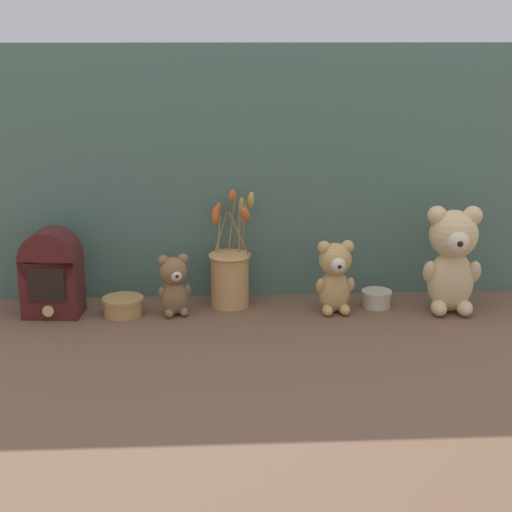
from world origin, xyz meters
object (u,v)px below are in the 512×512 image
decorative_tin_short (376,299)px  teddy_bear_small (174,284)px  flower_vase (230,273)px  teddy_bear_large (452,257)px  decorative_tin_tall (123,306)px  teddy_bear_medium (335,275)px  vintage_radio (52,272)px

decorative_tin_short → teddy_bear_small: bearing=-176.9°
flower_vase → teddy_bear_large: bearing=-8.0°
decorative_tin_short → decorative_tin_tall: bearing=-177.9°
teddy_bear_medium → flower_vase: flower_vase is taller
teddy_bear_medium → flower_vase: (-0.29, 0.08, -0.01)m
teddy_bear_small → flower_vase: size_ratio=0.52×
flower_vase → decorative_tin_tall: bearing=-167.9°
teddy_bear_large → flower_vase: (-0.62, 0.09, -0.06)m
teddy_bear_small → flower_vase: bearing=23.4°
teddy_bear_small → vintage_radio: 0.34m
decorative_tin_tall → decorative_tin_short: (0.73, 0.03, -0.00)m
teddy_bear_large → vintage_radio: 1.12m
decorative_tin_tall → teddy_bear_medium: bearing=-1.2°
teddy_bear_medium → flower_vase: bearing=165.3°
teddy_bear_medium → decorative_tin_tall: 0.60m
teddy_bear_large → flower_vase: flower_vase is taller
teddy_bear_medium → decorative_tin_tall: (-0.60, 0.01, -0.08)m
teddy_bear_medium → flower_vase: 0.30m
decorative_tin_tall → decorative_tin_short: bearing=2.1°
teddy_bear_large → teddy_bear_small: 0.78m
flower_vase → vintage_radio: size_ratio=1.36×
teddy_bear_small → decorative_tin_tall: size_ratio=1.51×
teddy_bear_small → teddy_bear_medium: bearing=-1.1°
teddy_bear_medium → vintage_radio: size_ratio=0.85×
flower_vase → vintage_radio: bearing=-174.1°
flower_vase → decorative_tin_short: flower_vase is taller
teddy_bear_medium → flower_vase: size_ratio=0.62×
vintage_radio → decorative_tin_short: 0.93m
teddy_bear_small → flower_vase: flower_vase is taller
teddy_bear_medium → decorative_tin_tall: bearing=178.8°
teddy_bear_large → decorative_tin_short: (-0.20, 0.05, -0.14)m
teddy_bear_small → decorative_tin_tall: bearing=178.4°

